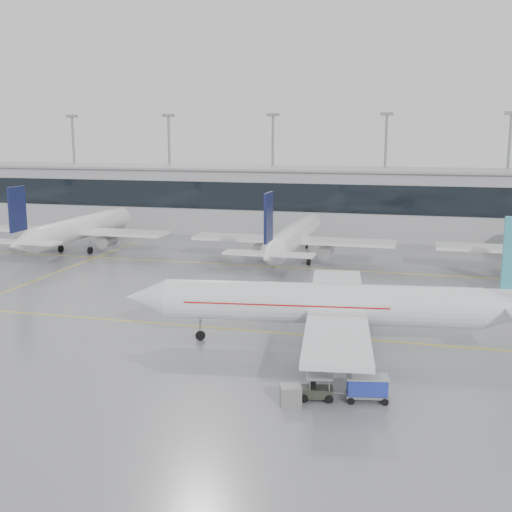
% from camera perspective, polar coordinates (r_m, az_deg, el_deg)
% --- Properties ---
extents(ground, '(320.00, 320.00, 0.00)m').
position_cam_1_polar(ground, '(63.05, -2.74, -6.47)').
color(ground, gray).
rests_on(ground, ground).
extents(taxi_line_main, '(120.00, 0.25, 0.01)m').
position_cam_1_polar(taxi_line_main, '(63.05, -2.74, -6.47)').
color(taxi_line_main, yellow).
rests_on(taxi_line_main, ground).
extents(taxi_line_north, '(120.00, 0.25, 0.01)m').
position_cam_1_polar(taxi_line_north, '(91.23, 2.82, -1.01)').
color(taxi_line_north, yellow).
rests_on(taxi_line_north, ground).
extents(taxi_line_cross, '(0.25, 60.00, 0.01)m').
position_cam_1_polar(taxi_line_cross, '(88.87, -18.58, -1.90)').
color(taxi_line_cross, yellow).
rests_on(taxi_line_cross, ground).
extents(terminal, '(180.00, 15.00, 12.00)m').
position_cam_1_polar(terminal, '(121.47, 5.92, 4.78)').
color(terminal, '#99999D').
rests_on(terminal, ground).
extents(terminal_glass, '(180.00, 0.20, 5.00)m').
position_cam_1_polar(terminal_glass, '(113.89, 5.36, 5.15)').
color(terminal_glass, black).
rests_on(terminal_glass, ground).
extents(terminal_roof, '(182.00, 16.00, 0.40)m').
position_cam_1_polar(terminal_roof, '(120.97, 5.98, 7.70)').
color(terminal_roof, gray).
rests_on(terminal_roof, ground).
extents(light_masts, '(156.40, 1.00, 22.60)m').
position_cam_1_polar(light_masts, '(126.84, 6.40, 8.36)').
color(light_masts, gray).
rests_on(light_masts, ground).
extents(air_canada_jet, '(37.62, 30.58, 11.93)m').
position_cam_1_polar(air_canada_jet, '(57.51, 6.99, -4.31)').
color(air_canada_jet, silver).
rests_on(air_canada_jet, ground).
extents(parked_jet_b, '(29.64, 36.96, 11.72)m').
position_cam_1_polar(parked_jet_b, '(106.46, -15.53, 2.34)').
color(parked_jet_b, silver).
rests_on(parked_jet_b, ground).
extents(parked_jet_c, '(29.64, 36.96, 11.72)m').
position_cam_1_polar(parked_jet_c, '(94.10, 3.30, 1.65)').
color(parked_jet_c, silver).
rests_on(parked_jet_c, ground).
extents(baggage_tug, '(3.62, 1.88, 1.72)m').
position_cam_1_polar(baggage_tug, '(47.12, 5.40, -11.87)').
color(baggage_tug, '#2A2E25').
rests_on(baggage_tug, ground).
extents(baggage_cart, '(3.22, 2.16, 1.84)m').
position_cam_1_polar(baggage_cart, '(47.17, 9.87, -11.35)').
color(baggage_cart, gray).
rests_on(baggage_cart, ground).
extents(gse_unit, '(1.78, 1.71, 1.44)m').
position_cam_1_polar(gse_unit, '(46.00, 3.10, -12.27)').
color(gse_unit, slate).
rests_on(gse_unit, ground).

